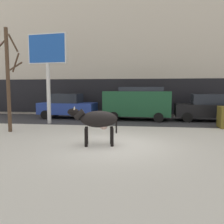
% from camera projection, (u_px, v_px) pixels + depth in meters
% --- Properties ---
extents(ground_plane, '(120.00, 120.00, 0.00)m').
position_uv_depth(ground_plane, '(111.00, 145.00, 8.89)').
color(ground_plane, silver).
extents(road_strip, '(60.00, 5.60, 0.01)m').
position_uv_depth(road_strip, '(126.00, 120.00, 16.13)').
color(road_strip, '#333338').
rests_on(road_strip, ground).
extents(building_facade, '(44.00, 6.10, 13.00)m').
position_uv_depth(building_facade, '(131.00, 42.00, 20.98)').
color(building_facade, beige).
rests_on(building_facade, ground).
extents(cow_black, '(1.94, 0.86, 1.54)m').
position_uv_depth(cow_black, '(97.00, 120.00, 8.68)').
color(cow_black, black).
rests_on(cow_black, ground).
extents(billboard, '(2.53, 0.45, 5.56)m').
position_uv_depth(billboard, '(47.00, 54.00, 14.01)').
color(billboard, silver).
rests_on(billboard, ground).
extents(car_blue_sedan, '(4.31, 2.20, 1.84)m').
position_uv_depth(car_blue_sedan, '(68.00, 106.00, 16.98)').
color(car_blue_sedan, '#233D9E').
rests_on(car_blue_sedan, ground).
extents(car_darkgreen_van, '(4.71, 2.35, 2.32)m').
position_uv_depth(car_darkgreen_van, '(138.00, 102.00, 15.97)').
color(car_darkgreen_van, '#194C2D').
rests_on(car_darkgreen_van, ground).
extents(car_black_sedan, '(4.31, 2.20, 1.84)m').
position_uv_depth(car_black_sedan, '(207.00, 108.00, 15.37)').
color(car_black_sedan, black).
rests_on(car_black_sedan, ground).
extents(pedestrian_near_billboard, '(0.36, 0.24, 1.73)m').
position_uv_depth(pedestrian_near_billboard, '(114.00, 104.00, 19.43)').
color(pedestrian_near_billboard, '#282833').
rests_on(pedestrian_near_billboard, ground).
extents(bare_tree_left_lot, '(1.08, 1.03, 5.18)m').
position_uv_depth(bare_tree_left_lot, '(8.00, 77.00, 11.39)').
color(bare_tree_left_lot, '#4C3828').
rests_on(bare_tree_left_lot, ground).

